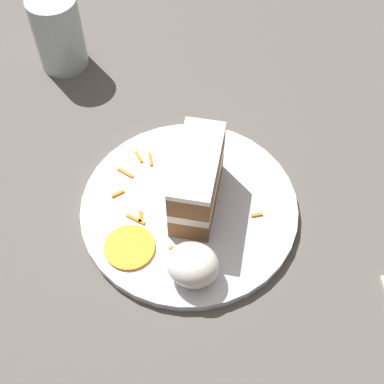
{
  "coord_description": "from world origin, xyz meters",
  "views": [
    {
      "loc": [
        0.11,
        -0.44,
        0.65
      ],
      "look_at": [
        0.0,
        -0.06,
        0.08
      ],
      "focal_mm": 50.0,
      "sensor_mm": 36.0,
      "label": 1
    }
  ],
  "objects": [
    {
      "name": "cream_dollop",
      "position": [
        0.03,
        -0.16,
        0.08
      ],
      "size": [
        0.06,
        0.06,
        0.05
      ],
      "primitive_type": "ellipsoid",
      "color": "white",
      "rests_on": "plate"
    },
    {
      "name": "cake_slice",
      "position": [
        0.01,
        -0.05,
        0.1
      ],
      "size": [
        0.06,
        0.13,
        0.09
      ],
      "rotation": [
        0.0,
        0.0,
        3.23
      ],
      "color": "brown",
      "rests_on": "plate"
    },
    {
      "name": "drinking_glass",
      "position": [
        -0.28,
        0.17,
        0.09
      ],
      "size": [
        0.08,
        0.08,
        0.12
      ],
      "color": "silver",
      "rests_on": "dining_table"
    },
    {
      "name": "ground_plane",
      "position": [
        0.0,
        0.0,
        0.0
      ],
      "size": [
        6.0,
        6.0,
        0.0
      ],
      "primitive_type": "plane",
      "color": "black",
      "rests_on": "ground"
    },
    {
      "name": "orange_garnish",
      "position": [
        -0.06,
        -0.14,
        0.05
      ],
      "size": [
        0.07,
        0.07,
        0.0
      ],
      "primitive_type": "cylinder",
      "color": "orange",
      "rests_on": "plate"
    },
    {
      "name": "plate",
      "position": [
        0.0,
        -0.06,
        0.05
      ],
      "size": [
        0.29,
        0.29,
        0.01
      ],
      "primitive_type": "cylinder",
      "color": "silver",
      "rests_on": "dining_table"
    },
    {
      "name": "carrot_shreds_scatter",
      "position": [
        -0.06,
        -0.06,
        0.05
      ],
      "size": [
        0.21,
        0.15,
        0.0
      ],
      "color": "orange",
      "rests_on": "plate"
    },
    {
      "name": "dining_table",
      "position": [
        0.0,
        0.0,
        0.02
      ],
      "size": [
        1.18,
        1.02,
        0.04
      ],
      "primitive_type": "cube",
      "color": "#56514C",
      "rests_on": "ground"
    }
  ]
}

